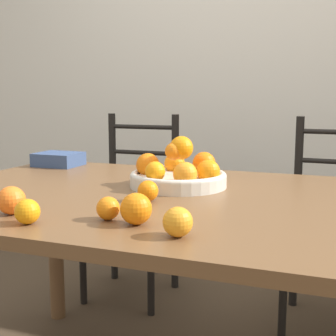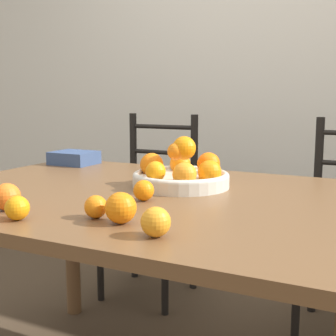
{
  "view_description": "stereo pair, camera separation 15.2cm",
  "coord_description": "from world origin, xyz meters",
  "px_view_note": "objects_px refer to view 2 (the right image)",
  "views": [
    {
      "loc": [
        0.59,
        -1.37,
        1.08
      ],
      "look_at": [
        0.06,
        0.04,
        0.84
      ],
      "focal_mm": 50.0,
      "sensor_mm": 36.0,
      "label": 1
    },
    {
      "loc": [
        0.73,
        -1.3,
        1.08
      ],
      "look_at": [
        0.06,
        0.04,
        0.84
      ],
      "focal_mm": 50.0,
      "sensor_mm": 36.0,
      "label": 2
    }
  ],
  "objects_px": {
    "fruit_bowl": "(181,173)",
    "orange_loose_5": "(17,208)",
    "orange_loose_0": "(96,207)",
    "orange_loose_3": "(121,208)",
    "orange_loose_4": "(7,197)",
    "orange_loose_1": "(156,222)",
    "book_stack": "(74,158)",
    "chair_left": "(152,208)",
    "orange_loose_2": "(144,190)"
  },
  "relations": [
    {
      "from": "orange_loose_4",
      "to": "book_stack",
      "type": "distance_m",
      "value": 0.87
    },
    {
      "from": "orange_loose_2",
      "to": "chair_left",
      "type": "distance_m",
      "value": 1.14
    },
    {
      "from": "orange_loose_1",
      "to": "orange_loose_4",
      "type": "xyz_separation_m",
      "value": [
        -0.48,
        0.03,
        0.0
      ]
    },
    {
      "from": "fruit_bowl",
      "to": "orange_loose_0",
      "type": "height_order",
      "value": "fruit_bowl"
    },
    {
      "from": "fruit_bowl",
      "to": "chair_left",
      "type": "relative_size",
      "value": 0.34
    },
    {
      "from": "chair_left",
      "to": "book_stack",
      "type": "distance_m",
      "value": 0.58
    },
    {
      "from": "orange_loose_3",
      "to": "orange_loose_4",
      "type": "bearing_deg",
      "value": -175.62
    },
    {
      "from": "orange_loose_5",
      "to": "book_stack",
      "type": "bearing_deg",
      "value": 119.33
    },
    {
      "from": "orange_loose_4",
      "to": "book_stack",
      "type": "relative_size",
      "value": 0.4
    },
    {
      "from": "orange_loose_1",
      "to": "orange_loose_2",
      "type": "xyz_separation_m",
      "value": [
        -0.2,
        0.3,
        -0.0
      ]
    },
    {
      "from": "fruit_bowl",
      "to": "orange_loose_4",
      "type": "xyz_separation_m",
      "value": [
        -0.29,
        -0.52,
        -0.01
      ]
    },
    {
      "from": "orange_loose_0",
      "to": "orange_loose_1",
      "type": "relative_size",
      "value": 0.87
    },
    {
      "from": "orange_loose_0",
      "to": "orange_loose_3",
      "type": "bearing_deg",
      "value": -9.64
    },
    {
      "from": "fruit_bowl",
      "to": "orange_loose_1",
      "type": "distance_m",
      "value": 0.58
    },
    {
      "from": "orange_loose_2",
      "to": "orange_loose_5",
      "type": "height_order",
      "value": "same"
    },
    {
      "from": "fruit_bowl",
      "to": "orange_loose_2",
      "type": "xyz_separation_m",
      "value": [
        -0.01,
        -0.25,
        -0.02
      ]
    },
    {
      "from": "orange_loose_4",
      "to": "chair_left",
      "type": "relative_size",
      "value": 0.08
    },
    {
      "from": "orange_loose_3",
      "to": "chair_left",
      "type": "bearing_deg",
      "value": 115.33
    },
    {
      "from": "orange_loose_0",
      "to": "orange_loose_1",
      "type": "distance_m",
      "value": 0.23
    },
    {
      "from": "fruit_bowl",
      "to": "chair_left",
      "type": "bearing_deg",
      "value": 125.32
    },
    {
      "from": "orange_loose_1",
      "to": "fruit_bowl",
      "type": "bearing_deg",
      "value": 109.18
    },
    {
      "from": "chair_left",
      "to": "fruit_bowl",
      "type": "bearing_deg",
      "value": -55.35
    },
    {
      "from": "chair_left",
      "to": "orange_loose_3",
      "type": "bearing_deg",
      "value": -65.33
    },
    {
      "from": "orange_loose_1",
      "to": "orange_loose_3",
      "type": "height_order",
      "value": "orange_loose_3"
    },
    {
      "from": "orange_loose_2",
      "to": "book_stack",
      "type": "distance_m",
      "value": 0.83
    },
    {
      "from": "orange_loose_3",
      "to": "orange_loose_5",
      "type": "relative_size",
      "value": 1.25
    },
    {
      "from": "orange_loose_3",
      "to": "orange_loose_4",
      "type": "distance_m",
      "value": 0.35
    },
    {
      "from": "orange_loose_0",
      "to": "chair_left",
      "type": "relative_size",
      "value": 0.06
    },
    {
      "from": "orange_loose_2",
      "to": "chair_left",
      "type": "height_order",
      "value": "chair_left"
    },
    {
      "from": "fruit_bowl",
      "to": "orange_loose_4",
      "type": "relative_size",
      "value": 4.39
    },
    {
      "from": "orange_loose_0",
      "to": "orange_loose_4",
      "type": "bearing_deg",
      "value": -171.18
    },
    {
      "from": "orange_loose_4",
      "to": "orange_loose_5",
      "type": "bearing_deg",
      "value": -32.74
    },
    {
      "from": "orange_loose_2",
      "to": "orange_loose_3",
      "type": "relative_size",
      "value": 0.8
    },
    {
      "from": "fruit_bowl",
      "to": "orange_loose_3",
      "type": "bearing_deg",
      "value": -82.84
    },
    {
      "from": "fruit_bowl",
      "to": "orange_loose_5",
      "type": "bearing_deg",
      "value": -108.18
    },
    {
      "from": "orange_loose_2",
      "to": "orange_loose_4",
      "type": "distance_m",
      "value": 0.39
    },
    {
      "from": "orange_loose_0",
      "to": "orange_loose_5",
      "type": "relative_size",
      "value": 0.95
    },
    {
      "from": "orange_loose_0",
      "to": "orange_loose_2",
      "type": "xyz_separation_m",
      "value": [
        0.01,
        0.23,
        0.0
      ]
    },
    {
      "from": "orange_loose_1",
      "to": "orange_loose_0",
      "type": "bearing_deg",
      "value": 161.1
    },
    {
      "from": "orange_loose_0",
      "to": "orange_loose_3",
      "type": "xyz_separation_m",
      "value": [
        0.09,
        -0.01,
        0.01
      ]
    },
    {
      "from": "orange_loose_0",
      "to": "orange_loose_4",
      "type": "relative_size",
      "value": 0.79
    },
    {
      "from": "orange_loose_2",
      "to": "chair_left",
      "type": "bearing_deg",
      "value": 117.35
    },
    {
      "from": "orange_loose_2",
      "to": "orange_loose_5",
      "type": "relative_size",
      "value": 1.0
    },
    {
      "from": "fruit_bowl",
      "to": "orange_loose_4",
      "type": "bearing_deg",
      "value": -119.35
    },
    {
      "from": "orange_loose_4",
      "to": "chair_left",
      "type": "xyz_separation_m",
      "value": [
        -0.22,
        1.24,
        -0.33
      ]
    },
    {
      "from": "orange_loose_5",
      "to": "orange_loose_0",
      "type": "bearing_deg",
      "value": 32.27
    },
    {
      "from": "orange_loose_2",
      "to": "orange_loose_5",
      "type": "bearing_deg",
      "value": -118.11
    },
    {
      "from": "orange_loose_0",
      "to": "orange_loose_3",
      "type": "relative_size",
      "value": 0.76
    },
    {
      "from": "book_stack",
      "to": "fruit_bowl",
      "type": "bearing_deg",
      "value": -21.64
    },
    {
      "from": "orange_loose_5",
      "to": "book_stack",
      "type": "xyz_separation_m",
      "value": [
        -0.47,
        0.84,
        -0.0
      ]
    }
  ]
}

